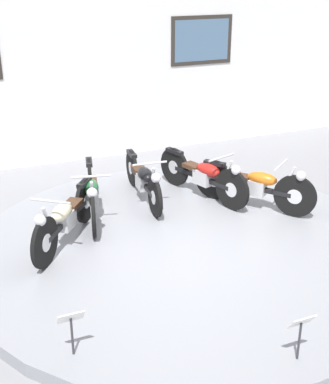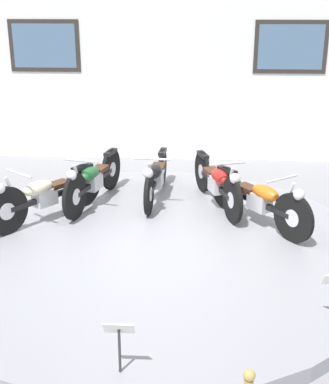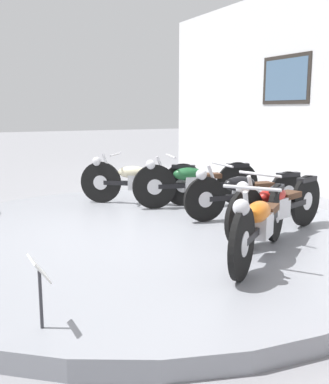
% 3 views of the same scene
% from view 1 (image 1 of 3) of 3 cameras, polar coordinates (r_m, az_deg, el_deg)
% --- Properties ---
extents(ground_plane, '(60.00, 60.00, 0.00)m').
position_cam_1_polar(ground_plane, '(7.56, 2.08, -6.41)').
color(ground_plane, gray).
extents(display_platform, '(5.94, 5.94, 0.17)m').
position_cam_1_polar(display_platform, '(7.52, 2.09, -5.86)').
color(display_platform, gray).
rests_on(display_platform, ground_plane).
extents(back_wall, '(14.00, 0.22, 4.14)m').
position_cam_1_polar(back_wall, '(10.91, -7.99, 14.12)').
color(back_wall, white).
rests_on(back_wall, ground_plane).
extents(motorcycle_cream, '(1.27, 1.64, 0.81)m').
position_cam_1_polar(motorcycle_cream, '(7.39, -10.55, -2.63)').
color(motorcycle_cream, black).
rests_on(motorcycle_cream, display_platform).
extents(motorcycle_green, '(0.63, 1.98, 0.82)m').
position_cam_1_polar(motorcycle_green, '(8.12, -7.81, -0.00)').
color(motorcycle_green, black).
rests_on(motorcycle_green, display_platform).
extents(motorcycle_black, '(0.54, 1.96, 0.78)m').
position_cam_1_polar(motorcycle_black, '(8.63, -2.27, 1.43)').
color(motorcycle_black, black).
rests_on(motorcycle_black, display_platform).
extents(motorcycle_red, '(0.72, 1.94, 0.81)m').
position_cam_1_polar(motorcycle_red, '(8.76, 4.19, 1.86)').
color(motorcycle_red, black).
rests_on(motorcycle_red, display_platform).
extents(motorcycle_orange, '(1.25, 1.65, 0.81)m').
position_cam_1_polar(motorcycle_orange, '(8.47, 9.70, 0.81)').
color(motorcycle_orange, black).
rests_on(motorcycle_orange, display_platform).
extents(info_placard_front_left, '(0.26, 0.11, 0.51)m').
position_cam_1_polar(info_placard_front_left, '(5.38, -9.93, -13.62)').
color(info_placard_front_left, '#333338').
rests_on(info_placard_front_left, display_platform).
extents(info_placard_front_centre, '(0.26, 0.11, 0.51)m').
position_cam_1_polar(info_placard_front_centre, '(5.40, 14.33, -13.84)').
color(info_placard_front_centre, '#333338').
rests_on(info_placard_front_centre, display_platform).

